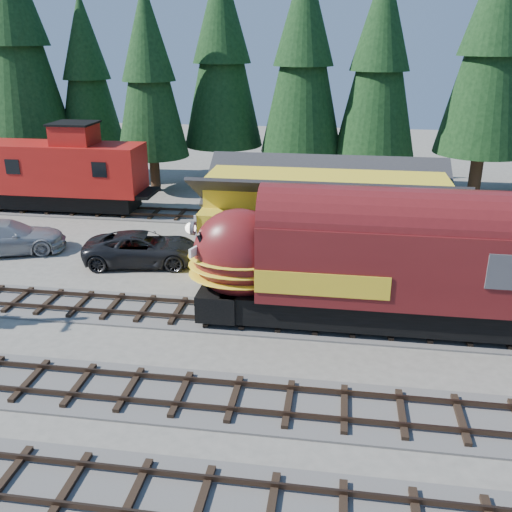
# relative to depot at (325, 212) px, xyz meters

# --- Properties ---
(ground) EXTENTS (120.00, 120.00, 0.00)m
(ground) POSITION_rel_depot_xyz_m (0.00, -10.50, -2.96)
(ground) COLOR #6B665B
(ground) RESTS_ON ground
(track_spur) EXTENTS (32.00, 3.20, 0.33)m
(track_spur) POSITION_rel_depot_xyz_m (-10.00, 7.50, -2.90)
(track_spur) COLOR #4C4947
(track_spur) RESTS_ON ground
(depot) EXTENTS (12.80, 7.00, 5.30)m
(depot) POSITION_rel_depot_xyz_m (0.00, 0.00, 0.00)
(depot) COLOR yellow
(depot) RESTS_ON ground
(conifer_backdrop) EXTENTS (79.11, 22.79, 17.15)m
(conifer_backdrop) POSITION_rel_depot_xyz_m (4.31, 14.63, 6.78)
(conifer_backdrop) COLOR black
(conifer_backdrop) RESTS_ON ground
(locomotive) EXTENTS (16.55, 3.29, 4.50)m
(locomotive) POSITION_rel_depot_xyz_m (2.60, -6.50, -0.34)
(locomotive) COLOR black
(locomotive) RESTS_ON ground
(caboose) EXTENTS (10.83, 3.14, 5.63)m
(caboose) POSITION_rel_depot_xyz_m (-17.75, 7.50, -0.20)
(caboose) COLOR black
(caboose) RESTS_ON ground
(pickup_truck_a) EXTENTS (6.50, 3.78, 1.70)m
(pickup_truck_a) POSITION_rel_depot_xyz_m (-9.41, -1.07, -2.11)
(pickup_truck_a) COLOR black
(pickup_truck_a) RESTS_ON ground
(pickup_truck_b) EXTENTS (6.75, 4.60, 1.82)m
(pickup_truck_b) POSITION_rel_depot_xyz_m (-17.48, -0.59, -2.06)
(pickup_truck_b) COLOR #9FA2A7
(pickup_truck_b) RESTS_ON ground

